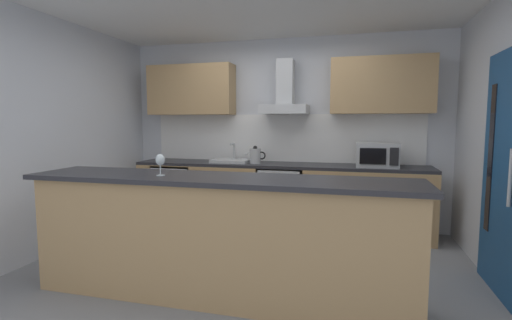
# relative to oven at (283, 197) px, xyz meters

# --- Properties ---
(ground) EXTENTS (5.43, 4.46, 0.02)m
(ground) POSITION_rel_oven_xyz_m (-0.08, -1.38, -0.47)
(ground) COLOR gray
(wall_back) EXTENTS (5.43, 0.12, 2.60)m
(wall_back) POSITION_rel_oven_xyz_m (-0.08, 0.41, 0.84)
(wall_back) COLOR silver
(wall_back) RESTS_ON ground
(wall_left) EXTENTS (0.12, 4.46, 2.60)m
(wall_left) POSITION_rel_oven_xyz_m (-2.35, -1.38, 0.84)
(wall_left) COLOR silver
(wall_left) RESTS_ON ground
(backsplash_tile) EXTENTS (3.76, 0.02, 0.66)m
(backsplash_tile) POSITION_rel_oven_xyz_m (-0.08, 0.33, 0.77)
(backsplash_tile) COLOR white
(counter_back) EXTENTS (3.90, 0.60, 0.90)m
(counter_back) POSITION_rel_oven_xyz_m (-0.08, 0.03, -0.01)
(counter_back) COLOR tan
(counter_back) RESTS_ON ground
(counter_island) EXTENTS (3.21, 0.64, 1.02)m
(counter_island) POSITION_rel_oven_xyz_m (-0.14, -2.04, 0.05)
(counter_island) COLOR tan
(counter_island) RESTS_ON ground
(upper_cabinets) EXTENTS (3.84, 0.32, 0.70)m
(upper_cabinets) POSITION_rel_oven_xyz_m (-0.08, 0.18, 1.45)
(upper_cabinets) COLOR tan
(side_door) EXTENTS (0.08, 0.85, 2.05)m
(side_door) POSITION_rel_oven_xyz_m (2.12, -1.31, 0.57)
(side_door) COLOR navy
(side_door) RESTS_ON ground
(oven) EXTENTS (0.60, 0.62, 0.80)m
(oven) POSITION_rel_oven_xyz_m (0.00, 0.00, 0.00)
(oven) COLOR slate
(oven) RESTS_ON ground
(refrigerator) EXTENTS (0.58, 0.60, 0.85)m
(refrigerator) POSITION_rel_oven_xyz_m (-1.52, -0.00, -0.03)
(refrigerator) COLOR white
(refrigerator) RESTS_ON ground
(microwave) EXTENTS (0.50, 0.38, 0.30)m
(microwave) POSITION_rel_oven_xyz_m (1.19, -0.03, 0.59)
(microwave) COLOR #B7BABC
(microwave) RESTS_ON counter_back
(sink) EXTENTS (0.50, 0.40, 0.26)m
(sink) POSITION_rel_oven_xyz_m (-0.72, 0.01, 0.47)
(sink) COLOR silver
(sink) RESTS_ON counter_back
(kettle) EXTENTS (0.29, 0.15, 0.24)m
(kettle) POSITION_rel_oven_xyz_m (-0.37, -0.03, 0.55)
(kettle) COLOR #B7BABC
(kettle) RESTS_ON counter_back
(range_hood) EXTENTS (0.62, 0.45, 0.72)m
(range_hood) POSITION_rel_oven_xyz_m (0.00, 0.13, 1.33)
(range_hood) COLOR #B7BABC
(wine_glass) EXTENTS (0.08, 0.08, 0.18)m
(wine_glass) POSITION_rel_oven_xyz_m (-0.61, -2.11, 0.68)
(wine_glass) COLOR silver
(wine_glass) RESTS_ON counter_island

